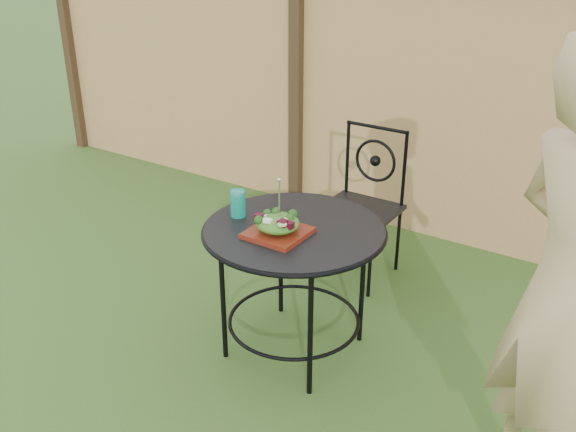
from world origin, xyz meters
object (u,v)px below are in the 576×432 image
(patio_table, at_px, (294,252))
(diner, at_px, (572,296))
(salad_plate, at_px, (278,233))
(patio_chair, at_px, (362,200))

(patio_table, distance_m, diner, 1.39)
(patio_table, relative_size, salad_plate, 3.42)
(patio_chair, height_order, diner, diner)
(diner, xyz_separation_m, salad_plate, (-1.34, 0.15, -0.19))
(patio_chair, height_order, salad_plate, patio_chair)
(patio_chair, bearing_deg, patio_table, -83.69)
(patio_chair, distance_m, diner, 1.92)
(patio_chair, xyz_separation_m, salad_plate, (0.08, -1.06, 0.23))
(diner, bearing_deg, patio_chair, 2.47)
(patio_table, relative_size, patio_chair, 0.97)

